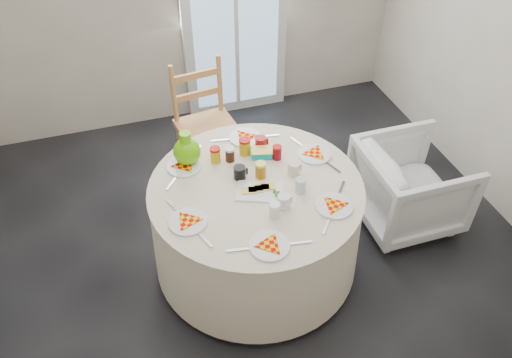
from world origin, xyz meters
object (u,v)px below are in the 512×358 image
object	(u,v)px
table	(256,225)
green_pitcher	(186,147)
wooden_chair	(208,131)
armchair	(411,181)

from	to	relation	value
table	green_pitcher	bearing A→B (deg)	134.52
table	wooden_chair	distance (m)	1.06
table	wooden_chair	size ratio (longest dim) A/B	1.39
wooden_chair	green_pitcher	distance (m)	0.84
armchair	green_pitcher	world-z (taller)	green_pitcher
table	wooden_chair	world-z (taller)	wooden_chair
wooden_chair	green_pitcher	world-z (taller)	green_pitcher
table	armchair	size ratio (longest dim) A/B	1.93
wooden_chair	armchair	size ratio (longest dim) A/B	1.39
table	armchair	distance (m)	1.26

